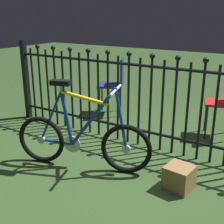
{
  "coord_description": "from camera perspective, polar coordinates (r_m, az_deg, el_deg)",
  "views": [
    {
      "loc": [
        1.44,
        -2.34,
        1.56
      ],
      "look_at": [
        -0.16,
        0.21,
        0.55
      ],
      "focal_mm": 47.92,
      "sensor_mm": 36.0,
      "label": 1
    }
  ],
  "objects": [
    {
      "name": "bicycle",
      "position": [
        3.1,
        -5.77,
        -5.16
      ],
      "size": [
        1.4,
        0.55,
        0.93
      ],
      "color": "black",
      "rests_on": "ground"
    },
    {
      "name": "ground_plane",
      "position": [
        3.17,
        0.44,
        -11.03
      ],
      "size": [
        20.0,
        20.0,
        0.0
      ],
      "primitive_type": "plane",
      "color": "#2F4A23"
    },
    {
      "name": "display_crate",
      "position": [
        2.89,
        12.69,
        -12.1
      ],
      "size": [
        0.27,
        0.27,
        0.23
      ],
      "primitive_type": "cube",
      "rotation": [
        0.0,
        0.0,
        -0.13
      ],
      "color": "olive",
      "rests_on": "ground"
    },
    {
      "name": "chair_navy",
      "position": [
        4.7,
        0.64,
        6.03
      ],
      "size": [
        0.51,
        0.51,
        0.89
      ],
      "color": "black",
      "rests_on": "ground"
    },
    {
      "name": "iron_fence",
      "position": [
        3.53,
        5.78,
        2.61
      ],
      "size": [
        4.07,
        0.07,
        1.18
      ],
      "color": "black",
      "rests_on": "ground"
    }
  ]
}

